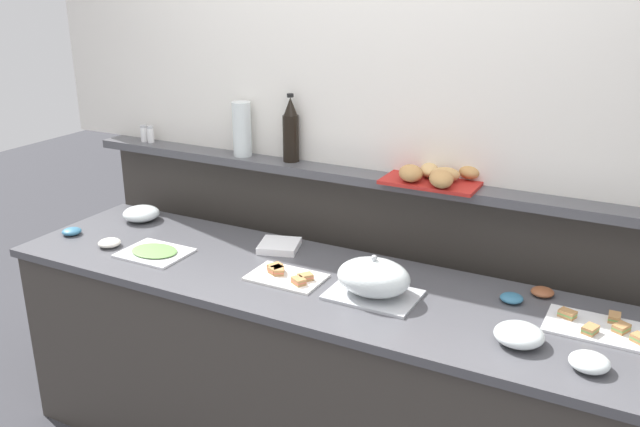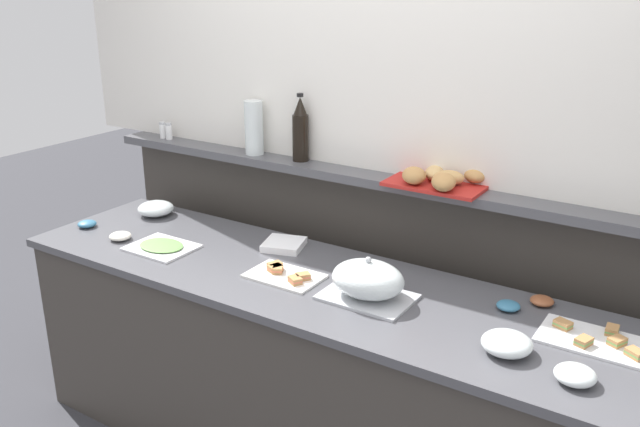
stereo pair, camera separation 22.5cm
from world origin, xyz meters
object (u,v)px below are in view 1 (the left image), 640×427
Objects in this scene: serving_cloche at (374,279)px; water_carafe at (242,129)px; glass_bowl_medium at (589,363)px; condiment_bowl_cream at (72,231)px; wine_bottle_dark at (291,131)px; condiment_bowl_red at (512,298)px; cold_cuts_platter at (155,252)px; pepper_shaker at (150,134)px; sandwich_platter_rear at (286,276)px; condiment_bowl_dark at (542,292)px; glass_bowl_large at (519,335)px; condiment_bowl_teal at (109,243)px; salt_shaker at (144,133)px; glass_bowl_small at (141,214)px; bread_basket at (437,176)px; napkin_stack at (279,246)px; sandwich_platter_front at (600,327)px.

water_carafe is at bearing 151.85° from serving_cloche.
serving_cloche reaches higher than glass_bowl_medium.
wine_bottle_dark is (0.87, 0.57, 0.46)m from condiment_bowl_cream.
condiment_bowl_red is at bearing -15.06° from wine_bottle_dark.
cold_cuts_platter is 3.29× the size of pepper_shaker.
serving_cloche is at bearing 2.34° from sandwich_platter_rear.
condiment_bowl_dark is (0.57, 0.31, -0.06)m from serving_cloche.
glass_bowl_large reaches higher than glass_bowl_medium.
pepper_shaker reaches higher than condiment_bowl_teal.
salt_shaker is at bearing 90.78° from condiment_bowl_cream.
wine_bottle_dark is (-1.44, 0.65, 0.45)m from glass_bowl_medium.
glass_bowl_small is 2.02× the size of condiment_bowl_cream.
cold_cuts_platter is at bearing -153.55° from bread_basket.
napkin_stack is 0.42× the size of bread_basket.
pepper_shaker is at bearing 111.52° from condiment_bowl_teal.
condiment_bowl_teal is (-1.82, -0.40, 0.00)m from condiment_bowl_dark.
serving_cloche is 3.91× the size of condiment_bowl_dark.
serving_cloche is 1.31× the size of water_carafe.
condiment_bowl_teal is 0.73m from salt_shaker.
salt_shaker reaches higher than sandwich_platter_rear.
glass_bowl_medium is at bearing -10.57° from serving_cloche.
glass_bowl_large reaches higher than condiment_bowl_red.
salt_shaker is (-0.96, 0.25, 0.36)m from napkin_stack.
napkin_stack is 0.54m from wine_bottle_dark.
glass_bowl_small is 1.79× the size of condiment_bowl_teal.
sandwich_platter_front is 0.32m from glass_bowl_large.
wine_bottle_dark is at bearing 155.65° from glass_bowl_medium.
bread_basket is (1.59, 0.54, 0.35)m from condiment_bowl_cream.
pepper_shaker is at bearing 180.00° from water_carafe.
sandwich_platter_front is at bearing 9.16° from serving_cloche.
serving_cloche reaches higher than condiment_bowl_red.
sandwich_platter_rear is 0.88× the size of serving_cloche.
glass_bowl_medium is 0.74× the size of napkin_stack.
salt_shaker is at bearing 156.51° from sandwich_platter_rear.
condiment_bowl_cream is at bearing -175.15° from sandwich_platter_front.
serving_cloche is at bearing -22.87° from napkin_stack.
napkin_stack is (-0.18, 0.25, 0.00)m from sandwich_platter_rear.
sandwich_platter_front is 3.89× the size of condiment_bowl_cream.
condiment_bowl_red and napkin_stack have the same top height.
glass_bowl_small is at bearing -179.94° from napkin_stack.
sandwich_platter_front is at bearing -12.89° from condiment_bowl_red.
wine_bottle_dark is at bearing 4.40° from water_carafe.
glass_bowl_large is at bearing -73.12° from condiment_bowl_red.
bread_basket is at bearing -0.75° from water_carafe.
water_carafe is at bearing 79.00° from cold_cuts_platter.
sandwich_platter_front is 0.33m from condiment_bowl_red.
glass_bowl_large is at bearing 166.54° from glass_bowl_medium.
cold_cuts_platter is 0.84m from salt_shaker.
salt_shaker is (-0.87, -0.02, -0.10)m from wine_bottle_dark.
wine_bottle_dark reaches higher than sandwich_platter_rear.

